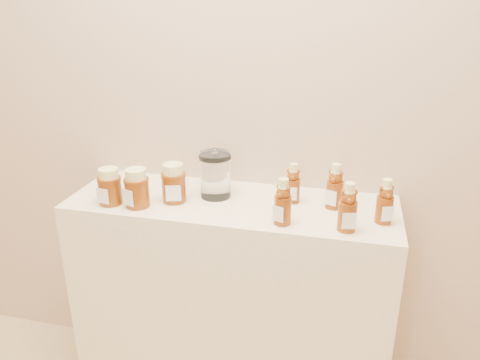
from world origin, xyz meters
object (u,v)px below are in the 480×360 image
(honey_jar_left, at_px, (110,186))
(bear_bottle_back_left, at_px, (293,180))
(display_table, at_px, (232,304))
(glass_canister, at_px, (215,173))
(bear_bottle_front_left, at_px, (283,199))

(honey_jar_left, bearing_deg, bear_bottle_back_left, 26.45)
(display_table, bearing_deg, honey_jar_left, -164.33)
(honey_jar_left, height_order, glass_canister, glass_canister)
(bear_bottle_front_left, bearing_deg, bear_bottle_back_left, 109.83)
(bear_bottle_front_left, bearing_deg, display_table, 170.52)
(bear_bottle_back_left, distance_m, bear_bottle_front_left, 0.18)
(bear_bottle_front_left, distance_m, glass_canister, 0.32)
(bear_bottle_back_left, distance_m, glass_canister, 0.29)
(display_table, distance_m, glass_canister, 0.55)
(bear_bottle_front_left, relative_size, glass_canister, 0.97)
(bear_bottle_back_left, bearing_deg, honey_jar_left, -166.15)
(bear_bottle_back_left, distance_m, honey_jar_left, 0.66)
(display_table, distance_m, bear_bottle_front_left, 0.59)
(display_table, height_order, honey_jar_left, honey_jar_left)
(bear_bottle_front_left, xyz_separation_m, glass_canister, (-0.28, 0.16, 0.00))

